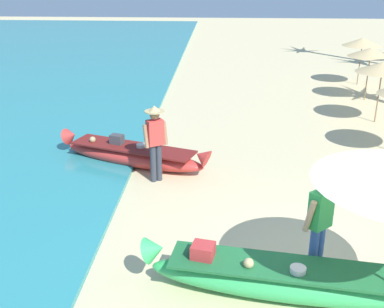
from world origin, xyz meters
The scene contains 8 objects.
ground_plane centered at (0.00, 0.00, 0.00)m, with size 80.00×80.00×0.00m, color beige.
boat_green_foreground centered at (-0.60, -0.64, 0.30)m, with size 4.32×1.27×0.81m.
boat_red_midground centered at (-3.67, 4.19, 0.28)m, with size 3.98×1.95×0.78m.
person_vendor_hatted centered at (-2.98, 3.32, 1.04)m, with size 0.57×0.46×1.79m.
person_tourist_customer centered at (0.00, -0.10, 0.98)m, with size 0.55×0.51×1.73m.
parasol_row_1 centered at (3.38, 8.11, 1.75)m, with size 1.60×1.60×1.91m.
parasol_row_2 centered at (3.79, 10.80, 1.75)m, with size 1.60×1.60×1.91m.
parasol_row_3 centered at (4.17, 13.25, 1.75)m, with size 1.60×1.60×1.91m.
Camera 1 is at (-1.57, -6.50, 4.62)m, focal length 44.13 mm.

